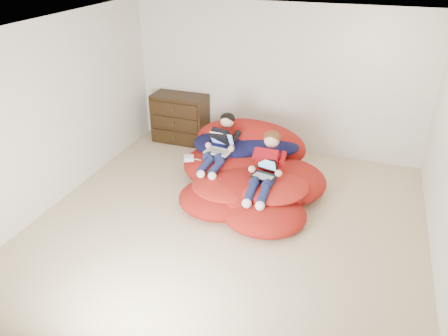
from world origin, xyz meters
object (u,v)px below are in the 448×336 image
dresser (180,118)px  older_boy (221,142)px  younger_boy (266,165)px  laptop_black (265,171)px  laptop_white (220,146)px  beanbag_pile (248,172)px

dresser → older_boy: bearing=-44.4°
dresser → older_boy: size_ratio=0.90×
younger_boy → laptop_black: 0.09m
dresser → laptop_black: size_ratio=2.59×
younger_boy → laptop_white: bearing=156.2°
beanbag_pile → laptop_black: size_ratio=6.34×
dresser → laptop_white: dresser is taller
laptop_white → older_boy: bearing=90.0°
older_boy → younger_boy: (0.80, -0.43, -0.04)m
dresser → laptop_black: dresser is taller
older_boy → younger_boy: bearing=-28.0°
beanbag_pile → older_boy: (-0.45, 0.07, 0.40)m
dresser → younger_boy: younger_boy is taller
dresser → beanbag_pile: 2.09m
beanbag_pile → laptop_black: 0.63m
older_boy → beanbag_pile: bearing=-8.5°
beanbag_pile → laptop_white: laptop_white is taller
older_boy → younger_boy: 0.91m
beanbag_pile → laptop_black: bearing=-50.8°
beanbag_pile → laptop_black: beanbag_pile is taller
older_boy → younger_boy: older_boy is taller
laptop_black → younger_boy: bearing=90.0°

